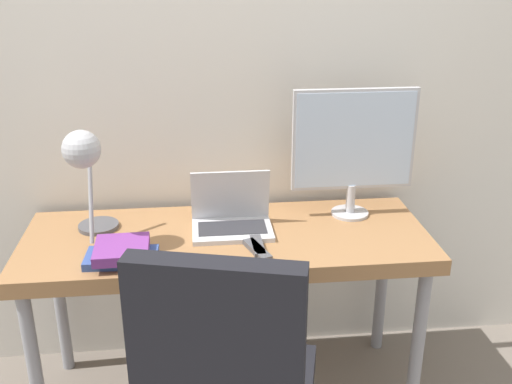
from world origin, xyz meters
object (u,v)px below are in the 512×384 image
object	(u,v)px
laptop	(232,218)
monitor	(354,145)
desk_lamp	(84,162)
book_stack	(122,253)

from	to	relation	value
laptop	monitor	world-z (taller)	monitor
desk_lamp	monitor	bearing A→B (deg)	9.44
laptop	book_stack	bearing A→B (deg)	-151.14
laptop	book_stack	world-z (taller)	laptop
desk_lamp	book_stack	distance (m)	0.34
laptop	monitor	bearing A→B (deg)	10.68
laptop	book_stack	size ratio (longest dim) A/B	1.20
desk_lamp	laptop	bearing A→B (deg)	8.25
desk_lamp	book_stack	bearing A→B (deg)	-50.47
monitor	desk_lamp	xyz separation A→B (m)	(-1.00, -0.17, 0.02)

